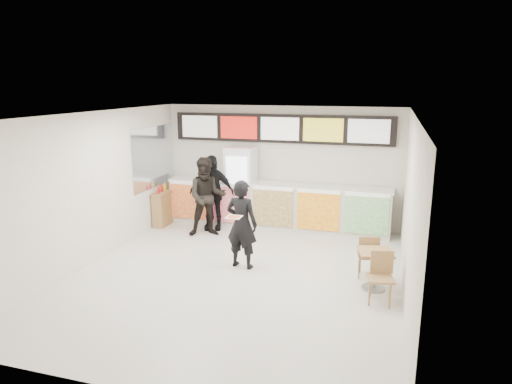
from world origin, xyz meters
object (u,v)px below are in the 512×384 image
at_px(condiment_ledge, 164,208).
at_px(service_counter, 276,206).
at_px(customer_left, 207,197).
at_px(customer_main, 242,224).
at_px(customer_mid, 212,192).
at_px(drinks_fridge, 241,186).
at_px(cafe_table, 375,263).

bearing_deg(condiment_ledge, service_counter, 11.40).
bearing_deg(customer_left, condiment_ledge, 137.43).
distance_m(customer_main, condiment_ledge, 3.50).
distance_m(customer_main, customer_mid, 2.55).
bearing_deg(customer_mid, service_counter, 7.49).
bearing_deg(customer_mid, drinks_fridge, 32.33).
distance_m(service_counter, drinks_fridge, 1.03).
bearing_deg(customer_left, cafe_table, -50.25).
bearing_deg(cafe_table, customer_mid, 135.84).
relative_size(service_counter, cafe_table, 3.73).
bearing_deg(customer_left, customer_mid, 74.70).
height_order(customer_mid, condiment_ledge, customer_mid).
xyz_separation_m(service_counter, customer_left, (-1.42, -1.03, 0.36)).
distance_m(drinks_fridge, customer_left, 1.15).
relative_size(customer_main, customer_mid, 0.94).
bearing_deg(customer_left, customer_main, -73.59).
bearing_deg(customer_main, condiment_ledge, -28.68).
relative_size(customer_main, cafe_table, 1.17).
bearing_deg(drinks_fridge, service_counter, -0.99).
distance_m(service_counter, customer_main, 2.65).
height_order(service_counter, customer_main, customer_main).
xyz_separation_m(drinks_fridge, condiment_ledge, (-1.89, -0.59, -0.56)).
bearing_deg(drinks_fridge, customer_main, -71.22).
distance_m(customer_left, cafe_table, 4.38).
xyz_separation_m(service_counter, customer_mid, (-1.50, -0.54, 0.36)).
xyz_separation_m(customer_left, customer_mid, (-0.08, 0.49, -0.01)).
bearing_deg(condiment_ledge, customer_main, -36.56).
height_order(service_counter, customer_mid, customer_mid).
bearing_deg(cafe_table, service_counter, 117.15).
height_order(customer_main, customer_left, customer_left).
bearing_deg(service_counter, condiment_ledge, -168.60).
xyz_separation_m(cafe_table, condiment_ledge, (-5.32, 2.36, -0.05)).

